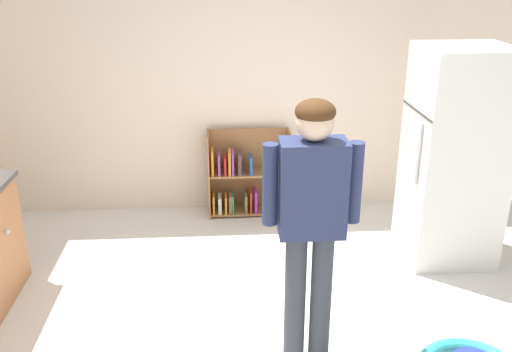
{
  "coord_description": "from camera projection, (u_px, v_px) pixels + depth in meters",
  "views": [
    {
      "loc": [
        -0.32,
        -2.97,
        2.4
      ],
      "look_at": [
        -0.1,
        0.47,
        1.05
      ],
      "focal_mm": 39.01,
      "sensor_mm": 36.0,
      "label": 1
    }
  ],
  "objects": [
    {
      "name": "standing_person",
      "position": [
        311.0,
        212.0,
        3.2
      ],
      "size": [
        0.57,
        0.22,
        1.7
      ],
      "color": "#393F4A",
      "rests_on": "ground"
    },
    {
      "name": "bookshelf",
      "position": [
        244.0,
        178.0,
        5.5
      ],
      "size": [
        0.8,
        0.28,
        0.85
      ],
      "color": "#97653A",
      "rests_on": "ground"
    },
    {
      "name": "back_wall",
      "position": [
        254.0,
        76.0,
        5.32
      ],
      "size": [
        5.2,
        0.06,
        2.7
      ],
      "primitive_type": "cube",
      "color": "#F1DDC7",
      "rests_on": "ground"
    },
    {
      "name": "ground_plane",
      "position": [
        276.0,
        349.0,
        3.65
      ],
      "size": [
        12.0,
        12.0,
        0.0
      ],
      "primitive_type": "plane",
      "color": "silver",
      "rests_on": "ground"
    },
    {
      "name": "refrigerator",
      "position": [
        454.0,
        157.0,
        4.53
      ],
      "size": [
        0.73,
        0.68,
        1.78
      ],
      "color": "white",
      "rests_on": "ground"
    }
  ]
}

